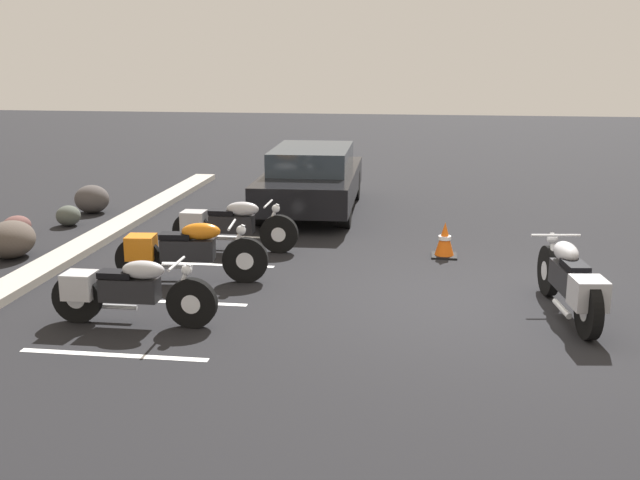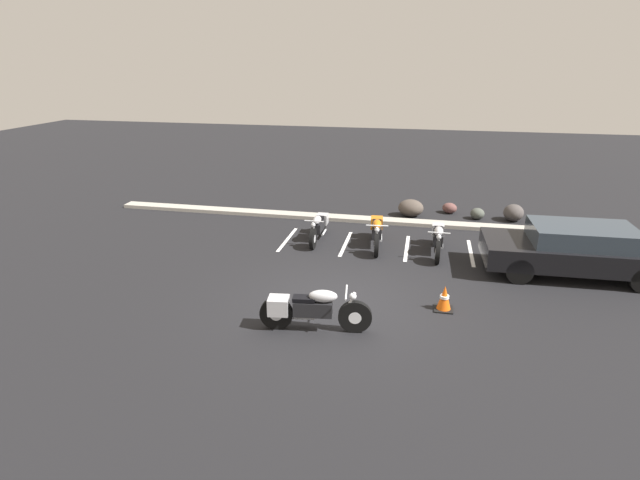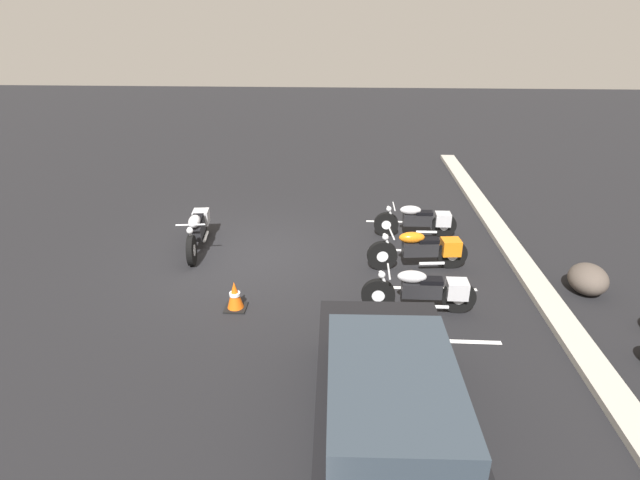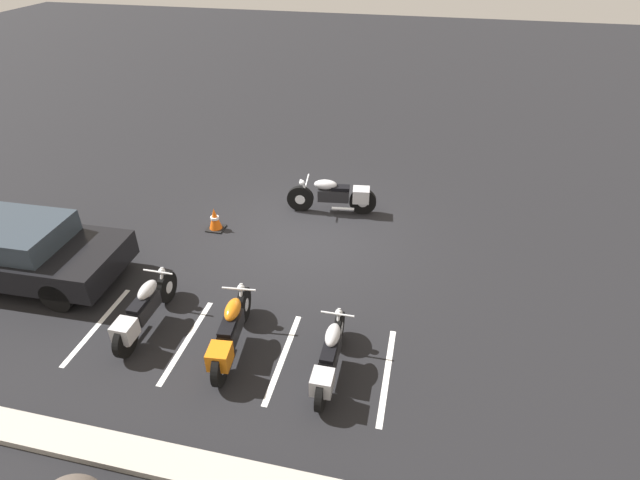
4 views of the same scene
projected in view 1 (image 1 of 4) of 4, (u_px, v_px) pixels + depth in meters
The scene contains 16 objects.
ground at pixel (466, 303), 9.70m from camera, with size 60.00×60.00×0.00m, color black.
motorcycle_silver_featured at pixel (571, 281), 9.03m from camera, with size 2.24×0.69×0.88m.
parked_bike_0 at pixel (125, 290), 8.83m from camera, with size 0.57×2.02×0.79m.
parked_bike_1 at pixel (184, 251), 10.49m from camera, with size 0.63×2.16×0.85m.
parked_bike_2 at pixel (228, 225), 12.13m from camera, with size 0.58×2.08×0.82m.
car_black at pixel (311, 178), 15.12m from camera, with size 4.35×1.91×1.29m.
concrete_curb at pixel (24, 279), 10.48m from camera, with size 18.00×0.50×0.12m, color #A8A399.
landscape_rock_0 at pixel (68, 216), 13.94m from camera, with size 0.44×0.46×0.38m, color #4A4F47.
landscape_rock_1 at pixel (11, 239), 11.76m from camera, with size 0.86×0.72×0.59m, color #4E443D.
landscape_rock_2 at pixel (17, 226), 13.15m from camera, with size 0.51×0.45×0.37m, color brown.
landscape_rock_3 at pixel (92, 199), 15.04m from camera, with size 0.65×0.69×0.56m, color #484241.
traffic_cone at pixel (445, 241), 11.82m from camera, with size 0.40×0.40×0.56m.
stall_line_0 at pixel (113, 355), 8.02m from camera, with size 0.10×2.10×0.00m, color white.
stall_line_1 at pixel (168, 302), 9.73m from camera, with size 0.10×2.10×0.00m, color white.
stall_line_2 at pixel (207, 264), 11.44m from camera, with size 0.10×2.10×0.00m, color white.
stall_line_3 at pixel (235, 237), 13.15m from camera, with size 0.10×2.10×0.00m, color white.
Camera 1 is at (-9.37, 0.63, 3.16)m, focal length 42.00 mm.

